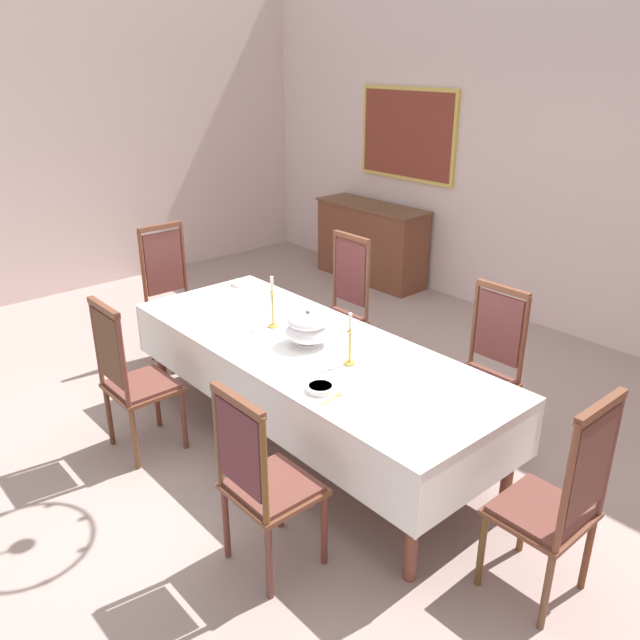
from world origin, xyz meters
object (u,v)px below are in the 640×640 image
Objects in this scene: chair_north_a at (340,306)px; chair_north_b at (484,367)px; chair_head_east at (557,500)px; candlestick_east at (350,344)px; framed_painting at (407,134)px; soup_tureen at (308,328)px; chair_head_west at (173,295)px; spoon_primary at (237,280)px; dining_table at (309,354)px; spoon_secondary at (337,395)px; chair_south_a at (132,377)px; bowl_near_left at (243,282)px; sideboard at (371,243)px; bowl_near_right at (320,388)px; chair_south_b at (263,479)px; candlestick_west at (273,307)px.

chair_north_a is 1.44m from chair_north_b.
chair_head_east reaches higher than candlestick_east.
chair_north_b is at bearing -38.68° from framed_painting.
framed_painting is at bearing 122.25° from soup_tureen.
soup_tureen is at bearing -57.75° from framed_painting.
spoon_primary is (0.43, 0.37, 0.17)m from chair_head_west.
spoon_secondary is at bearing -27.61° from dining_table.
spoon_primary is at bearing 117.26° from chair_south_a.
bowl_near_left is at bearing 46.85° from chair_north_a.
soup_tureen reaches higher than sideboard.
candlestick_east is 2.07× the size of bowl_near_right.
chair_south_a reaches higher than dining_table.
candlestick_east is at bearing -0.00° from soup_tureen.
chair_south_a is at bearing -75.03° from spoon_primary.
chair_south_a is at bearing -154.89° from bowl_near_right.
dining_table is at bearing 0.00° from soup_tureen.
framed_painting reaches higher than chair_south_b.
chair_head_east is 6.52× the size of spoon_secondary.
chair_head_west is 1.03× the size of chair_head_east.
chair_north_a reaches higher than spoon_secondary.
framed_painting is (0.25, 0.25, 1.24)m from sideboard.
bowl_near_left is 0.99× the size of spoon_secondary.
chair_head_west is at bearing 90.00° from chair_head_east.
chair_south_a is 1.20m from soup_tureen.
spoon_secondary is at bearing 100.09° from chair_south_b.
chair_head_east is at bearing 7.33° from spoon_secondary.
chair_south_b is at bearing -51.35° from soup_tureen.
chair_head_east reaches higher than bowl_near_right.
soup_tureen is at bearing 127.84° from sideboard.
chair_head_west is 2.85m from sideboard.
chair_south_a is 1.03× the size of chair_south_b.
chair_north_b is at bearing 69.42° from candlestick_east.
chair_head_west reaches higher than dining_table.
spoon_primary is (-0.67, -0.56, 0.18)m from chair_north_a.
framed_painting reaches higher than chair_north_b.
chair_south_a reaches higher than chair_south_b.
chair_north_a is at bearing -0.13° from chair_north_b.
soup_tureen is (-0.74, 0.93, 0.32)m from chair_south_b.
chair_head_east reaches higher than chair_south_a.
bowl_near_left is 1.00× the size of spoon_primary.
candlestick_east is 1.68m from bowl_near_left.
spoon_secondary is at bearing 136.57° from chair_north_a.
spoon_secondary is at bearing -17.95° from candlestick_west.
spoon_primary is at bearing 148.34° from chair_south_b.
chair_head_east is 0.86× the size of framed_painting.
chair_south_a is at bearing 111.73° from sideboard.
chair_north_a is (-0.70, 0.93, -0.10)m from dining_table.
chair_south_b is at bearing -69.46° from bowl_near_right.
chair_south_b is 0.64m from spoon_secondary.
bowl_near_right is 0.12× the size of framed_painting.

